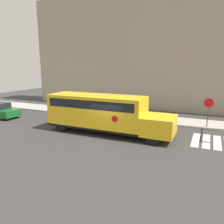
{
  "coord_description": "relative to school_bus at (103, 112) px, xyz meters",
  "views": [
    {
      "loc": [
        6.59,
        -14.05,
        5.25
      ],
      "look_at": [
        -0.3,
        1.27,
        1.62
      ],
      "focal_mm": 35.0,
      "sensor_mm": 36.0,
      "label": 1
    }
  ],
  "objects": [
    {
      "name": "school_bus",
      "position": [
        0.0,
        0.0,
        0.0
      ],
      "size": [
        9.89,
        2.57,
        2.95
      ],
      "color": "yellow",
      "rests_on": "ground"
    },
    {
      "name": "ground_plane",
      "position": [
        0.89,
        -0.77,
        -1.68
      ],
      "size": [
        60.0,
        60.0,
        0.0
      ],
      "primitive_type": "plane",
      "color": "#3A3838"
    },
    {
      "name": "stop_sign",
      "position": [
        7.5,
        4.51,
        0.06
      ],
      "size": [
        0.76,
        0.1,
        2.59
      ],
      "color": "#38383A",
      "rests_on": "ground"
    },
    {
      "name": "sidewalk_strip",
      "position": [
        0.89,
        5.73,
        -1.6
      ],
      "size": [
        44.0,
        3.0,
        0.15
      ],
      "color": "#B2ADA3",
      "rests_on": "ground"
    },
    {
      "name": "crosswalk_stripes",
      "position": [
        8.61,
        1.23,
        -1.68
      ],
      "size": [
        4.0,
        3.2,
        0.01
      ],
      "color": "white",
      "rests_on": "ground"
    },
    {
      "name": "building_backdrop",
      "position": [
        0.89,
        12.23,
        5.2
      ],
      "size": [
        32.0,
        4.0,
        13.75
      ],
      "color": "#9E937F",
      "rests_on": "ground"
    }
  ]
}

